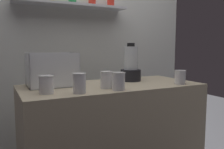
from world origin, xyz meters
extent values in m
cube|color=tan|center=(0.00, 0.00, 0.45)|extent=(1.40, 0.64, 0.90)
cube|color=silver|center=(0.00, 0.77, 1.25)|extent=(2.60, 0.04, 2.50)
cube|color=silver|center=(-0.11, 0.65, 1.60)|extent=(1.13, 0.20, 0.02)
cylinder|color=red|center=(0.10, 0.66, 1.67)|extent=(0.08, 0.08, 0.11)
cylinder|color=red|center=(0.31, 0.66, 1.67)|extent=(0.08, 0.08, 0.11)
cube|color=white|center=(-0.44, 0.14, 0.90)|extent=(0.36, 0.26, 0.01)
cube|color=white|center=(-0.44, 0.02, 1.03)|extent=(0.36, 0.01, 0.25)
cube|color=white|center=(-0.44, 0.27, 1.03)|extent=(0.36, 0.01, 0.25)
cube|color=white|center=(-0.61, 0.14, 1.03)|extent=(0.01, 0.26, 0.25)
cube|color=white|center=(-0.26, 0.14, 1.03)|extent=(0.01, 0.26, 0.25)
cone|color=orange|center=(-0.51, 0.13, 0.93)|extent=(0.16, 0.15, 0.03)
cone|color=orange|center=(-0.40, 0.14, 0.92)|extent=(0.18, 0.06, 0.03)
cone|color=orange|center=(-0.47, 0.13, 0.92)|extent=(0.15, 0.05, 0.03)
cone|color=orange|center=(-0.51, 0.17, 0.92)|extent=(0.04, 0.14, 0.03)
cone|color=orange|center=(-0.50, 0.17, 0.96)|extent=(0.06, 0.17, 0.03)
cone|color=orange|center=(-0.50, 0.13, 0.95)|extent=(0.16, 0.04, 0.03)
cone|color=orange|center=(-0.45, 0.15, 0.96)|extent=(0.04, 0.18, 0.03)
cone|color=orange|center=(-0.48, 0.13, 0.95)|extent=(0.14, 0.15, 0.03)
cylinder|color=black|center=(0.24, 0.11, 0.95)|extent=(0.18, 0.18, 0.10)
cylinder|color=silver|center=(0.24, 0.11, 1.10)|extent=(0.12, 0.12, 0.20)
cylinder|color=yellow|center=(0.24, 0.11, 1.02)|extent=(0.11, 0.11, 0.04)
cylinder|color=black|center=(0.24, 0.11, 1.21)|extent=(0.07, 0.07, 0.03)
cylinder|color=white|center=(-0.54, -0.14, 0.95)|extent=(0.09, 0.09, 0.11)
cylinder|color=maroon|center=(-0.54, -0.14, 0.94)|extent=(0.08, 0.08, 0.09)
cylinder|color=white|center=(-0.54, -0.14, 1.01)|extent=(0.10, 0.10, 0.01)
cylinder|color=white|center=(-0.35, -0.23, 0.96)|extent=(0.08, 0.08, 0.12)
cylinder|color=yellow|center=(-0.35, -0.23, 0.95)|extent=(0.08, 0.08, 0.11)
cylinder|color=white|center=(-0.35, -0.23, 1.03)|extent=(0.09, 0.09, 0.01)
cylinder|color=white|center=(-0.11, -0.13, 0.96)|extent=(0.09, 0.09, 0.12)
cylinder|color=yellow|center=(-0.11, -0.13, 0.94)|extent=(0.08, 0.08, 0.08)
cylinder|color=white|center=(-0.11, -0.13, 1.02)|extent=(0.09, 0.09, 0.01)
cylinder|color=white|center=(-0.07, -0.24, 0.96)|extent=(0.09, 0.09, 0.12)
cylinder|color=yellow|center=(-0.07, -0.24, 0.94)|extent=(0.08, 0.08, 0.08)
cylinder|color=white|center=(-0.07, -0.24, 1.02)|extent=(0.09, 0.09, 0.01)
cylinder|color=white|center=(0.50, -0.22, 0.95)|extent=(0.09, 0.09, 0.11)
cylinder|color=orange|center=(0.50, -0.22, 0.94)|extent=(0.08, 0.08, 0.08)
cylinder|color=white|center=(0.50, -0.22, 1.01)|extent=(0.09, 0.09, 0.01)
camera|label=1|loc=(-0.83, -1.65, 1.19)|focal=37.87mm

